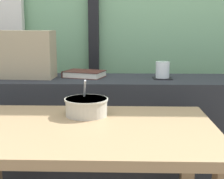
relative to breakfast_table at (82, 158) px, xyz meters
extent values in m
cube|color=#23262B|center=(0.08, 0.61, -0.20)|extent=(2.80, 0.38, 0.83)
cube|color=#997A56|center=(0.00, 0.00, 0.11)|extent=(1.03, 0.65, 0.03)
cube|color=black|center=(0.37, 0.61, 0.22)|extent=(0.10, 0.10, 0.00)
cylinder|color=white|center=(0.37, 0.61, 0.27)|extent=(0.08, 0.08, 0.09)
cylinder|color=orange|center=(0.37, 0.61, 0.25)|extent=(0.07, 0.07, 0.06)
cube|color=#47231E|center=(-0.06, 0.65, 0.22)|extent=(0.25, 0.21, 0.00)
cube|color=silver|center=(-0.06, 0.65, 0.23)|extent=(0.24, 0.20, 0.03)
cube|color=#47231E|center=(-0.06, 0.65, 0.25)|extent=(0.25, 0.21, 0.00)
cube|color=#47231E|center=(-0.16, 0.68, 0.23)|extent=(0.05, 0.15, 0.04)
cube|color=tan|center=(-0.38, 0.61, 0.35)|extent=(0.33, 0.16, 0.26)
cylinder|color=#BCB7A8|center=(0.00, 0.16, 0.17)|extent=(0.18, 0.18, 0.07)
cylinder|color=#BCB7A8|center=(0.00, 0.16, 0.20)|extent=(0.19, 0.19, 0.01)
cylinder|color=#B27038|center=(0.00, 0.16, 0.16)|extent=(0.16, 0.16, 0.05)
cylinder|color=silver|center=(-0.01, 0.18, 0.22)|extent=(0.03, 0.11, 0.14)
ellipsoid|color=silver|center=(-0.01, 0.20, 0.17)|extent=(0.03, 0.05, 0.01)
camera|label=1|loc=(0.16, -1.23, 0.51)|focal=54.15mm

